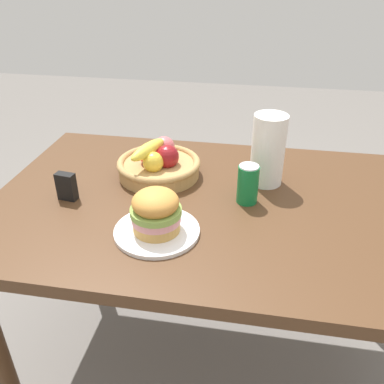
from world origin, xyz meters
name	(u,v)px	position (x,y,z in m)	size (l,w,h in m)	color
ground_plane	(207,355)	(0.00, 0.00, 0.00)	(8.00, 8.00, 0.00)	slate
dining_table	(210,226)	(0.00, 0.00, 0.65)	(1.40, 0.90, 0.75)	#4C301C
plate	(157,231)	(-0.13, -0.20, 0.76)	(0.24, 0.24, 0.01)	white
sandwich	(156,211)	(-0.13, -0.20, 0.82)	(0.14, 0.14, 0.12)	tan
soda_can	(248,184)	(0.11, 0.01, 0.81)	(0.07, 0.07, 0.13)	#147238
fruit_basket	(159,164)	(-0.20, 0.13, 0.80)	(0.29, 0.29, 0.14)	tan
paper_towel_roll	(268,150)	(0.17, 0.15, 0.87)	(0.11, 0.11, 0.24)	white
napkin_holder	(67,186)	(-0.45, -0.07, 0.80)	(0.06, 0.03, 0.09)	black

